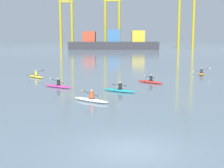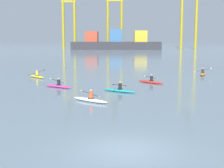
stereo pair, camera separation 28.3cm
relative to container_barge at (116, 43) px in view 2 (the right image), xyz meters
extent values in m
plane|color=slate|center=(1.75, -120.89, -2.75)|extent=(800.00, 800.00, 0.00)
cube|color=#28282D|center=(-0.07, 0.00, -1.17)|extent=(36.43, 8.33, 3.16)
cube|color=#993823|center=(-10.09, 0.00, 2.53)|extent=(5.10, 5.83, 4.25)
cube|color=#2D5684|center=(-0.07, 0.00, 2.92)|extent=(5.10, 5.83, 5.02)
cube|color=#B29323|center=(9.95, 0.00, 2.69)|extent=(5.10, 5.83, 4.55)
cylinder|color=olive|center=(-23.40, 9.89, 9.28)|extent=(1.20, 1.20, 24.06)
cylinder|color=olive|center=(-18.39, 9.89, 9.28)|extent=(1.20, 1.20, 24.06)
cube|color=olive|center=(-20.89, 9.89, 17.70)|extent=(6.21, 0.90, 0.90)
cylinder|color=olive|center=(-3.90, 12.54, 9.72)|extent=(1.20, 1.20, 24.94)
cylinder|color=olive|center=(2.25, 12.54, 9.72)|extent=(1.20, 1.20, 24.94)
cube|color=olive|center=(-0.83, 12.54, 18.45)|extent=(7.35, 0.90, 0.90)
cylinder|color=olive|center=(27.83, 7.14, 10.88)|extent=(1.20, 1.20, 27.26)
cylinder|color=olive|center=(34.00, 7.14, 10.88)|extent=(1.20, 1.20, 27.26)
ellipsoid|color=teal|center=(1.43, -105.65, -2.62)|extent=(3.18, 2.36, 0.26)
torus|color=black|center=(1.51, -105.71, -2.48)|extent=(0.68, 0.68, 0.05)
cylinder|color=black|center=(1.51, -105.71, -2.24)|extent=(0.30, 0.30, 0.50)
sphere|color=tan|center=(1.51, -105.71, -1.89)|extent=(0.19, 0.19, 0.19)
cylinder|color=black|center=(1.47, -105.68, -2.14)|extent=(1.16, 1.76, 0.41)
ellipsoid|color=black|center=(0.91, -106.55, -1.95)|extent=(0.14, 0.19, 0.14)
ellipsoid|color=black|center=(2.04, -104.81, -2.33)|extent=(0.14, 0.19, 0.14)
ellipsoid|color=silver|center=(-0.76, -110.18, -2.62)|extent=(3.07, 2.53, 0.26)
torus|color=black|center=(-0.68, -110.25, -2.48)|extent=(0.69, 0.69, 0.05)
cylinder|color=#DB471E|center=(-0.68, -110.25, -2.24)|extent=(0.30, 0.30, 0.50)
sphere|color=tan|center=(-0.68, -110.25, -1.89)|extent=(0.19, 0.19, 0.19)
cylinder|color=black|center=(-0.72, -110.21, -2.14)|extent=(1.22, 1.60, 0.76)
ellipsoid|color=yellow|center=(-1.32, -111.00, -1.77)|extent=(0.16, 0.19, 0.17)
ellipsoid|color=yellow|center=(-0.13, -109.43, -2.50)|extent=(0.16, 0.19, 0.17)
ellipsoid|color=#C13384|center=(-4.54, -103.18, -2.62)|extent=(3.16, 2.38, 0.26)
torus|color=black|center=(-4.46, -103.24, -2.48)|extent=(0.68, 0.68, 0.05)
cylinder|color=black|center=(-4.46, -103.24, -2.24)|extent=(0.30, 0.30, 0.50)
sphere|color=tan|center=(-4.46, -103.24, -1.89)|extent=(0.19, 0.19, 0.19)
cylinder|color=black|center=(-4.50, -103.21, -2.14)|extent=(1.13, 1.67, 0.76)
ellipsoid|color=silver|center=(-5.05, -104.03, -1.77)|extent=(0.15, 0.19, 0.17)
ellipsoid|color=silver|center=(-3.96, -102.39, -2.50)|extent=(0.15, 0.19, 0.17)
ellipsoid|color=yellow|center=(-8.66, -95.28, -2.62)|extent=(2.75, 2.90, 0.26)
torus|color=black|center=(-8.59, -95.35, -2.48)|extent=(0.69, 0.69, 0.05)
cylinder|color=gold|center=(-8.59, -95.35, -2.24)|extent=(0.30, 0.30, 0.50)
sphere|color=tan|center=(-8.59, -95.35, -1.89)|extent=(0.19, 0.19, 0.19)
cylinder|color=black|center=(-8.62, -95.32, -2.14)|extent=(1.53, 1.42, 0.51)
ellipsoid|color=black|center=(-9.37, -96.01, -2.38)|extent=(0.17, 0.17, 0.15)
ellipsoid|color=black|center=(-7.87, -94.62, -1.90)|extent=(0.17, 0.17, 0.15)
ellipsoid|color=red|center=(4.80, -99.82, -2.62)|extent=(2.80, 2.85, 0.26)
torus|color=black|center=(4.87, -99.89, -2.48)|extent=(0.69, 0.69, 0.05)
cylinder|color=black|center=(4.87, -99.89, -2.24)|extent=(0.30, 0.30, 0.50)
sphere|color=tan|center=(4.87, -99.89, -1.89)|extent=(0.19, 0.19, 0.19)
cylinder|color=black|center=(4.84, -99.86, -2.14)|extent=(1.50, 1.46, 0.49)
ellipsoid|color=silver|center=(4.10, -100.57, -1.91)|extent=(0.17, 0.17, 0.15)
ellipsoid|color=silver|center=(5.57, -99.14, -2.36)|extent=(0.17, 0.17, 0.15)
ellipsoid|color=orange|center=(12.34, -91.86, -2.62)|extent=(1.51, 3.43, 0.26)
torus|color=black|center=(12.31, -91.96, -2.48)|extent=(0.61, 0.61, 0.05)
cylinder|color=#23232D|center=(12.31, -91.96, -2.24)|extent=(0.30, 0.30, 0.50)
sphere|color=tan|center=(12.31, -91.96, -1.89)|extent=(0.19, 0.19, 0.19)
cylinder|color=black|center=(12.33, -91.91, -2.14)|extent=(1.97, 0.59, 0.58)
ellipsoid|color=silver|center=(11.35, -91.63, -2.41)|extent=(0.21, 0.09, 0.15)
ellipsoid|color=silver|center=(13.30, -92.19, -1.86)|extent=(0.21, 0.09, 0.15)
camera|label=1|loc=(1.20, -134.41, 2.06)|focal=52.13mm
camera|label=2|loc=(1.48, -134.40, 2.06)|focal=52.13mm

